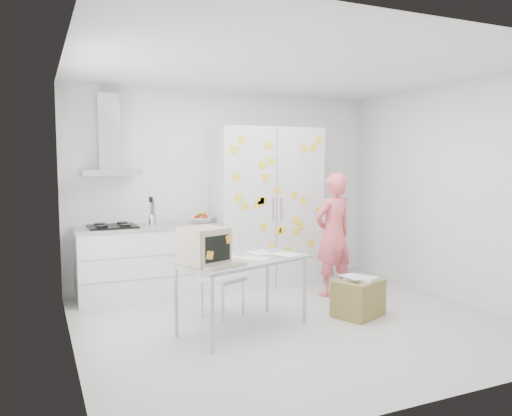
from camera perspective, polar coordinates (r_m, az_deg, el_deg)
name	(u,v)px	position (r m, az deg, el deg)	size (l,w,h in m)	color
floor	(294,323)	(5.56, 4.41, -12.96)	(4.50, 4.00, 0.02)	silver
walls	(266,194)	(5.94, 1.18, 1.62)	(4.52, 4.01, 2.70)	white
ceiling	(296,68)	(5.37, 4.62, 15.68)	(4.50, 4.00, 0.02)	white
counter_run	(150,260)	(6.60, -12.06, -5.82)	(1.84, 0.63, 1.28)	white
range_hood	(109,144)	(6.54, -16.47, 7.08)	(0.70, 0.48, 1.01)	silver
tall_cabinet	(266,207)	(7.01, 1.18, 0.14)	(1.50, 0.68, 2.20)	silver
person	(333,235)	(6.52, 8.83, -3.02)	(0.58, 0.38, 1.59)	#F45E6B
desk	(219,253)	(4.95, -4.22, -5.17)	(1.53, 1.11, 1.10)	#969DA0
chair	(218,272)	(5.66, -4.38, -7.26)	(0.53, 0.53, 0.88)	silver
cardboard_box	(358,297)	(5.80, 11.61, -9.97)	(0.63, 0.57, 0.45)	olive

